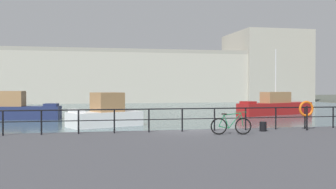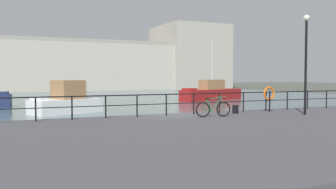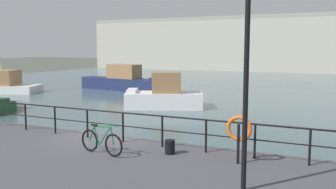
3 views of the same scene
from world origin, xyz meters
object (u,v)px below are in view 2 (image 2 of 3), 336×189
Objects in this scene: parked_bicycle at (213,109)px; mooring_bollard at (235,109)px; moored_harbor_tender at (212,93)px; life_ring_stand at (269,94)px; moored_small_launch at (66,101)px; quay_lamp_post at (306,52)px; harbor_building at (80,65)px.

parked_bicycle is 3.99× the size of mooring_bollard.
life_ring_stand is at bearing 45.09° from moored_harbor_tender.
moored_small_launch is at bearing 118.32° from parked_bicycle.
quay_lamp_post is at bearing 98.45° from moored_small_launch.
moored_harbor_tender is at bearing 61.93° from mooring_bollard.
mooring_bollard is (-4.36, -62.41, -4.10)m from harbor_building.
life_ring_stand is at bearing 22.83° from parked_bicycle.
quay_lamp_post is (2.85, -2.01, 2.96)m from mooring_bollard.
parked_bicycle is 5.63m from quay_lamp_post.
quay_lamp_post is (0.65, -2.00, 2.21)m from life_ring_stand.
parked_bicycle is at bearing -153.85° from mooring_bollard.
moored_small_launch is (-18.36, -9.12, 0.03)m from moored_harbor_tender.
quay_lamp_post is at bearing -2.51° from parked_bicycle.
quay_lamp_post reaches higher than life_ring_stand.
moored_small_launch is 14.72m from parked_bicycle.
moored_small_launch is 15.72m from life_ring_stand.
mooring_bollard is 4.57m from quay_lamp_post.
quay_lamp_post is (-1.51, -64.41, -1.13)m from harbor_building.
harbor_building reaches higher than quay_lamp_post.
parked_bicycle is 2.15m from mooring_bollard.
mooring_bollard is 2.32m from life_ring_stand.
mooring_bollard is at bearing 93.13° from moored_small_launch.
moored_harbor_tender is at bearing 69.64° from quay_lamp_post.
mooring_bollard is at bearing 36.15° from parked_bicycle.
moored_harbor_tender is at bearing 66.54° from life_ring_stand.
parked_bicycle is 1.26× the size of life_ring_stand.
life_ring_stand is at bearing 100.30° from moored_small_launch.
moored_harbor_tender is 20.50m from moored_small_launch.
parked_bicycle is at bearing 84.74° from moored_small_launch.
harbor_building is at bearing 88.02° from life_ring_stand.
moored_small_launch is at bearing 116.72° from mooring_bollard.
quay_lamp_post is at bearing -71.95° from life_ring_stand.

